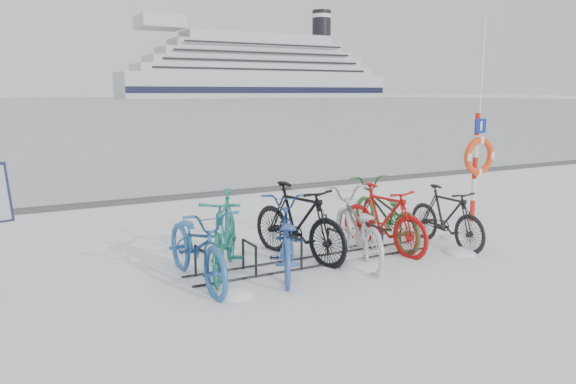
# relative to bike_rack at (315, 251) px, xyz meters

# --- Properties ---
(ground) EXTENTS (900.00, 900.00, 0.00)m
(ground) POSITION_rel_bike_rack_xyz_m (0.00, 0.00, -0.18)
(ground) COLOR white
(ground) RESTS_ON ground
(ice_sheet) EXTENTS (400.00, 298.00, 0.02)m
(ice_sheet) POSITION_rel_bike_rack_xyz_m (0.00, 155.00, -0.17)
(ice_sheet) COLOR #A3AFB8
(ice_sheet) RESTS_ON ground
(quay_edge) EXTENTS (400.00, 0.25, 0.10)m
(quay_edge) POSITION_rel_bike_rack_xyz_m (0.00, 5.90, -0.13)
(quay_edge) COLOR #3F3F42
(quay_edge) RESTS_ON ground
(bike_rack) EXTENTS (4.00, 0.48, 0.46)m
(bike_rack) POSITION_rel_bike_rack_xyz_m (0.00, 0.00, 0.00)
(bike_rack) COLOR black
(bike_rack) RESTS_ON ground
(lifebuoy_station) EXTENTS (0.75, 0.22, 3.88)m
(lifebuoy_station) POSITION_rel_bike_rack_xyz_m (4.16, 0.83, 1.12)
(lifebuoy_station) COLOR red
(lifebuoy_station) RESTS_ON ground
(cruise_ferry) EXTENTS (124.11, 23.44, 40.78)m
(cruise_ferry) POSITION_rel_bike_rack_xyz_m (105.28, 229.08, 10.92)
(cruise_ferry) COLOR silver
(cruise_ferry) RESTS_ON ground
(bike_0) EXTENTS (0.76, 2.11, 1.10)m
(bike_0) POSITION_rel_bike_rack_xyz_m (-1.85, -0.02, 0.37)
(bike_0) COLOR #255B9A
(bike_0) RESTS_ON ground
(bike_1) EXTENTS (1.47, 1.98, 1.18)m
(bike_1) POSITION_rel_bike_rack_xyz_m (-1.36, 0.23, 0.41)
(bike_1) COLOR #1C6E61
(bike_1) RESTS_ON ground
(bike_2) EXTENTS (1.54, 2.13, 1.06)m
(bike_2) POSITION_rel_bike_rack_xyz_m (-0.59, -0.15, 0.35)
(bike_2) COLOR #2A4D95
(bike_2) RESTS_ON ground
(bike_3) EXTENTS (1.06, 2.08, 1.20)m
(bike_3) POSITION_rel_bike_rack_xyz_m (-0.11, 0.33, 0.42)
(bike_3) COLOR black
(bike_3) RESTS_ON ground
(bike_4) EXTENTS (1.28, 2.22, 1.10)m
(bike_4) POSITION_rel_bike_rack_xyz_m (0.62, -0.18, 0.37)
(bike_4) COLOR #AEB3B7
(bike_4) RESTS_ON ground
(bike_5) EXTENTS (0.81, 1.90, 1.11)m
(bike_5) POSITION_rel_bike_rack_xyz_m (1.32, 0.07, 0.37)
(bike_5) COLOR #B9110F
(bike_5) RESTS_ON ground
(bike_6) EXTENTS (1.02, 2.20, 1.11)m
(bike_6) POSITION_rel_bike_rack_xyz_m (1.61, 0.42, 0.37)
(bike_6) COLOR #32622F
(bike_6) RESTS_ON ground
(bike_7) EXTENTS (0.50, 1.72, 1.03)m
(bike_7) POSITION_rel_bike_rack_xyz_m (2.43, -0.17, 0.33)
(bike_7) COLOR black
(bike_7) RESTS_ON ground
(snow_drifts) EXTENTS (4.87, 1.80, 0.23)m
(snow_drifts) POSITION_rel_bike_rack_xyz_m (0.82, -0.33, -0.18)
(snow_drifts) COLOR white
(snow_drifts) RESTS_ON ground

